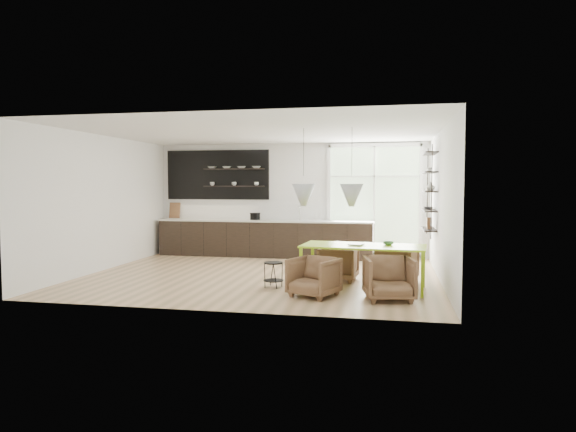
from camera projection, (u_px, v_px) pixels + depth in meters
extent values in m
cube|color=#D9AF85|center=(262.00, 276.00, 10.43)|extent=(7.00, 6.00, 0.01)
cube|color=white|center=(290.00, 200.00, 13.27)|extent=(7.00, 0.02, 2.90)
cube|color=white|center=(104.00, 203.00, 11.03)|extent=(0.02, 6.00, 2.90)
cube|color=white|center=(441.00, 206.00, 9.65)|extent=(0.02, 6.00, 2.90)
cube|color=silver|center=(261.00, 132.00, 10.25)|extent=(7.00, 6.00, 0.01)
cube|color=#B2D1A5|center=(374.00, 200.00, 12.82)|extent=(2.20, 0.02, 2.70)
cube|color=white|center=(374.00, 200.00, 12.79)|extent=(2.30, 0.08, 2.80)
cone|color=silver|center=(304.00, 195.00, 9.65)|extent=(0.44, 0.44, 0.42)
cone|color=silver|center=(352.00, 195.00, 9.47)|extent=(0.44, 0.44, 0.42)
cylinder|color=black|center=(304.00, 152.00, 9.60)|extent=(0.01, 0.01, 0.89)
cylinder|color=black|center=(352.00, 151.00, 9.42)|extent=(0.01, 0.01, 0.89)
cube|color=black|center=(265.00, 239.00, 13.12)|extent=(5.50, 0.65, 0.90)
cube|color=silver|center=(264.00, 221.00, 13.10)|extent=(5.54, 0.69, 0.04)
cube|color=white|center=(267.00, 209.00, 13.39)|extent=(5.50, 0.02, 0.55)
cube|color=black|center=(218.00, 175.00, 13.58)|extent=(2.80, 0.06, 1.30)
cube|color=black|center=(234.00, 169.00, 13.33)|extent=(1.60, 0.28, 0.03)
cube|color=black|center=(234.00, 186.00, 13.36)|extent=(1.60, 0.28, 0.03)
cube|color=brown|center=(175.00, 210.00, 13.81)|extent=(0.30, 0.10, 0.42)
cylinder|color=silver|center=(300.00, 213.00, 13.00)|extent=(0.02, 0.02, 0.40)
imported|color=white|center=(212.00, 167.00, 13.45)|extent=(0.22, 0.22, 0.05)
imported|color=white|center=(227.00, 167.00, 13.37)|extent=(0.22, 0.22, 0.05)
imported|color=white|center=(241.00, 167.00, 13.29)|extent=(0.22, 0.22, 0.05)
imported|color=white|center=(256.00, 167.00, 13.21)|extent=(0.22, 0.22, 0.05)
imported|color=white|center=(212.00, 184.00, 13.47)|extent=(0.12, 0.12, 0.10)
imported|color=white|center=(234.00, 184.00, 13.36)|extent=(0.12, 0.12, 0.10)
imported|color=white|center=(256.00, 184.00, 13.24)|extent=(0.12, 0.12, 0.10)
cylinder|color=black|center=(255.00, 217.00, 13.20)|extent=(0.26, 0.26, 0.16)
cube|color=black|center=(432.00, 192.00, 10.25)|extent=(0.02, 0.02, 1.90)
cube|color=black|center=(427.00, 191.00, 11.42)|extent=(0.02, 0.02, 1.90)
cube|color=black|center=(429.00, 229.00, 10.88)|extent=(0.26, 1.20, 0.02)
cube|color=black|center=(429.00, 210.00, 10.86)|extent=(0.26, 1.20, 0.02)
cube|color=black|center=(429.00, 191.00, 10.83)|extent=(0.26, 1.20, 0.02)
cube|color=black|center=(430.00, 172.00, 10.81)|extent=(0.26, 1.20, 0.03)
cube|color=black|center=(430.00, 153.00, 10.78)|extent=(0.26, 1.20, 0.03)
imported|color=white|center=(430.00, 186.00, 10.58)|extent=(0.18, 0.18, 0.19)
imported|color=#333338|center=(428.00, 208.00, 11.05)|extent=(0.22, 0.22, 0.05)
imported|color=white|center=(429.00, 170.00, 10.90)|extent=(0.10, 0.10, 0.09)
cube|color=brown|center=(429.00, 223.00, 10.78)|extent=(0.10, 0.18, 0.24)
cube|color=#A3D916|center=(363.00, 246.00, 9.02)|extent=(2.22, 1.14, 0.03)
cube|color=#A3D916|center=(301.00, 269.00, 8.91)|extent=(0.05, 0.05, 0.75)
cube|color=#A3D916|center=(313.00, 262.00, 9.74)|extent=(0.05, 0.05, 0.75)
cube|color=#A3D916|center=(422.00, 275.00, 8.34)|extent=(0.05, 0.05, 0.75)
cube|color=#A3D916|center=(424.00, 267.00, 9.17)|extent=(0.05, 0.05, 0.75)
imported|color=brown|center=(339.00, 263.00, 9.87)|extent=(0.76, 0.78, 0.65)
imported|color=brown|center=(397.00, 265.00, 9.76)|extent=(0.86, 0.87, 0.64)
imported|color=brown|center=(314.00, 277.00, 8.44)|extent=(0.92, 0.93, 0.65)
imported|color=brown|center=(389.00, 278.00, 8.18)|extent=(0.88, 0.90, 0.70)
cylinder|color=black|center=(273.00, 263.00, 9.19)|extent=(0.34, 0.34, 0.02)
cylinder|color=black|center=(273.00, 280.00, 9.21)|extent=(0.36, 0.36, 0.02)
cylinder|color=black|center=(282.00, 275.00, 9.23)|extent=(0.01, 0.01, 0.44)
cylinder|color=black|center=(272.00, 274.00, 9.36)|extent=(0.01, 0.01, 0.44)
cylinder|color=black|center=(265.00, 275.00, 9.17)|extent=(0.01, 0.01, 0.44)
cylinder|color=black|center=(275.00, 277.00, 9.05)|extent=(0.01, 0.01, 0.44)
imported|color=white|center=(350.00, 244.00, 9.05)|extent=(0.29, 0.35, 0.03)
imported|color=#45764F|center=(388.00, 243.00, 9.04)|extent=(0.23, 0.23, 0.06)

